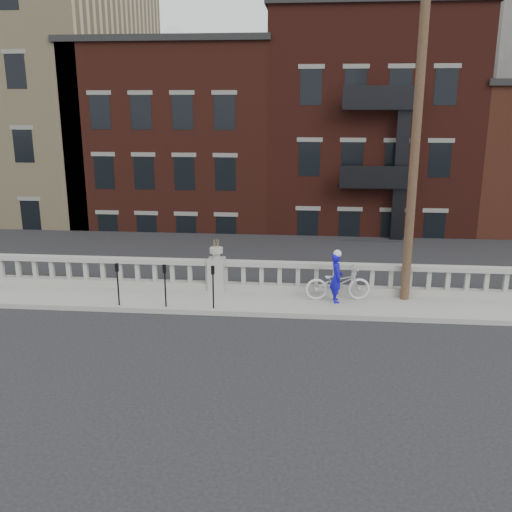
{
  "coord_description": "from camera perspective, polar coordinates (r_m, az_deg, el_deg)",
  "views": [
    {
      "loc": [
        3.06,
        -14.23,
        6.34
      ],
      "look_at": [
        1.41,
        3.2,
        1.57
      ],
      "focal_mm": 40.0,
      "sensor_mm": 36.0,
      "label": 1
    }
  ],
  "objects": [
    {
      "name": "balustrade",
      "position": [
        19.3,
        -3.95,
        -1.98
      ],
      "size": [
        28.0,
        0.34,
        1.03
      ],
      "color": "#98968D",
      "rests_on": "sidewalk"
    },
    {
      "name": "lower_level",
      "position": [
        37.54,
        1.6,
        9.56
      ],
      "size": [
        80.0,
        44.0,
        20.8
      ],
      "color": "#605E59",
      "rests_on": "ground"
    },
    {
      "name": "cyclist",
      "position": [
        18.2,
        8.05,
        -2.15
      ],
      "size": [
        0.46,
        0.63,
        1.6
      ],
      "primitive_type": "imported",
      "rotation": [
        0.0,
        0.0,
        1.71
      ],
      "color": "#120CB9",
      "rests_on": "sidewalk"
    },
    {
      "name": "planter_pedestal",
      "position": [
        19.25,
        -3.96,
        -1.44
      ],
      "size": [
        0.55,
        0.55,
        1.76
      ],
      "color": "#98968D",
      "rests_on": "sidewalk"
    },
    {
      "name": "parking_meter_b",
      "position": [
        18.21,
        -13.67,
        -2.28
      ],
      "size": [
        0.1,
        0.09,
        1.36
      ],
      "color": "black",
      "rests_on": "sidewalk"
    },
    {
      "name": "parking_meter_c",
      "position": [
        17.78,
        -9.09,
        -2.46
      ],
      "size": [
        0.1,
        0.09,
        1.36
      ],
      "color": "black",
      "rests_on": "sidewalk"
    },
    {
      "name": "parking_meter_d",
      "position": [
        17.47,
        -4.32,
        -2.62
      ],
      "size": [
        0.1,
        0.09,
        1.36
      ],
      "color": "black",
      "rests_on": "sidewalk"
    },
    {
      "name": "bicycle",
      "position": [
        18.48,
        8.18,
        -2.71
      ],
      "size": [
        2.15,
        0.99,
        1.09
      ],
      "primitive_type": "imported",
      "rotation": [
        0.0,
        0.0,
        1.7
      ],
      "color": "silver",
      "rests_on": "sidewalk"
    },
    {
      "name": "ground",
      "position": [
        15.88,
        -6.22,
        -8.39
      ],
      "size": [
        120.0,
        120.0,
        0.0
      ],
      "primitive_type": "plane",
      "color": "black",
      "rests_on": "ground"
    },
    {
      "name": "sidewalk",
      "position": [
        18.59,
        -4.39,
        -4.5
      ],
      "size": [
        32.0,
        2.2,
        0.15
      ],
      "primitive_type": "cube",
      "color": "#98968D",
      "rests_on": "ground"
    },
    {
      "name": "utility_pole",
      "position": [
        18.14,
        15.68,
        11.2
      ],
      "size": [
        1.6,
        0.28,
        10.0
      ],
      "color": "#422D1E",
      "rests_on": "sidewalk"
    }
  ]
}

